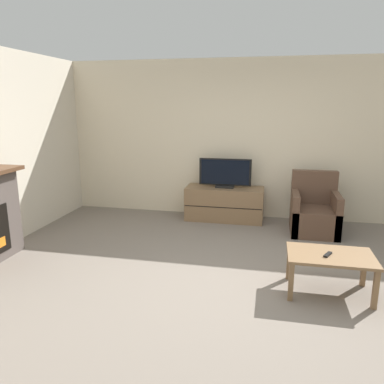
{
  "coord_description": "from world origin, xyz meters",
  "views": [
    {
      "loc": [
        0.32,
        -3.85,
        1.96
      ],
      "look_at": [
        -0.65,
        0.72,
        0.85
      ],
      "focal_mm": 35.0,
      "sensor_mm": 36.0,
      "label": 1
    }
  ],
  "objects_px": {
    "armchair": "(314,213)",
    "coffee_table": "(330,260)",
    "tv": "(225,174)",
    "remote": "(328,254)",
    "tv_stand": "(224,204)"
  },
  "relations": [
    {
      "from": "tv_stand",
      "to": "coffee_table",
      "type": "distance_m",
      "value": 2.73
    },
    {
      "from": "armchair",
      "to": "coffee_table",
      "type": "height_order",
      "value": "armchair"
    },
    {
      "from": "tv_stand",
      "to": "armchair",
      "type": "xyz_separation_m",
      "value": [
        1.44,
        -0.35,
        0.01
      ]
    },
    {
      "from": "coffee_table",
      "to": "remote",
      "type": "bearing_deg",
      "value": -132.79
    },
    {
      "from": "armchair",
      "to": "coffee_table",
      "type": "distance_m",
      "value": 2.0
    },
    {
      "from": "remote",
      "to": "tv_stand",
      "type": "bearing_deg",
      "value": 147.4
    },
    {
      "from": "tv",
      "to": "remote",
      "type": "bearing_deg",
      "value": -60.23
    },
    {
      "from": "tv",
      "to": "coffee_table",
      "type": "xyz_separation_m",
      "value": [
        1.4,
        -2.34,
        -0.42
      ]
    },
    {
      "from": "armchair",
      "to": "coffee_table",
      "type": "xyz_separation_m",
      "value": [
        -0.04,
        -2.0,
        0.08
      ]
    },
    {
      "from": "armchair",
      "to": "remote",
      "type": "bearing_deg",
      "value": -92.24
    },
    {
      "from": "coffee_table",
      "to": "remote",
      "type": "distance_m",
      "value": 0.09
    },
    {
      "from": "tv_stand",
      "to": "remote",
      "type": "bearing_deg",
      "value": -60.26
    },
    {
      "from": "coffee_table",
      "to": "armchair",
      "type": "bearing_deg",
      "value": 88.72
    },
    {
      "from": "coffee_table",
      "to": "tv_stand",
      "type": "bearing_deg",
      "value": 120.78
    },
    {
      "from": "tv",
      "to": "armchair",
      "type": "height_order",
      "value": "tv"
    }
  ]
}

